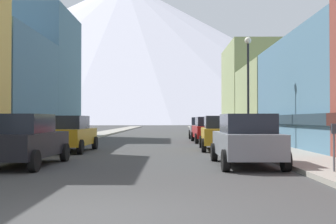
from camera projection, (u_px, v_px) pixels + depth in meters
ground_plane at (97, 217)px, 6.81m from camera, size 400.00×400.00×0.00m
sidewalk_left at (96, 135)px, 41.84m from camera, size 2.50×100.00×0.15m
sidewalk_right at (221, 135)px, 41.77m from camera, size 2.50×100.00×0.15m
storefront_left_3 at (21, 77)px, 36.76m from camera, size 9.12×8.25×10.95m
storefront_right_2 at (282, 103)px, 35.58m from camera, size 6.68×10.40×6.17m
storefront_right_3 at (256, 91)px, 46.42m from camera, size 6.76×10.43×9.78m
car_left_0 at (24, 140)px, 14.30m from camera, size 2.17×4.45×1.78m
car_left_1 at (70, 134)px, 20.74m from camera, size 2.14×4.44×1.78m
car_right_0 at (246, 140)px, 14.40m from camera, size 2.07×4.40×1.78m
car_right_1 at (220, 133)px, 21.86m from camera, size 2.20×4.46×1.78m
car_right_2 at (208, 129)px, 29.28m from camera, size 2.18×4.45×1.78m
car_right_3 at (201, 128)px, 35.69m from camera, size 2.21×4.47×1.78m
parking_meter_near at (334, 140)px, 11.65m from camera, size 0.14×0.10×1.33m
pedestrian_0 at (24, 133)px, 21.31m from camera, size 0.36×0.36×1.64m
pedestrian_1 at (262, 132)px, 23.14m from camera, size 0.36×0.36×1.65m
streetlamp_right at (248, 75)px, 22.37m from camera, size 0.36×0.36×5.86m
mountain_backdrop at (125, 52)px, 267.74m from camera, size 302.07×302.07×90.13m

